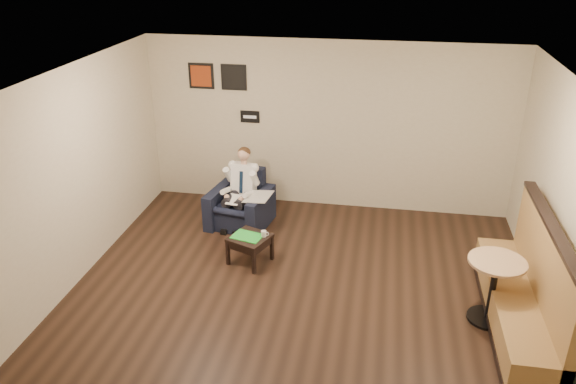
% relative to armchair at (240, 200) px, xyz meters
% --- Properties ---
extents(ground, '(6.00, 6.00, 0.00)m').
position_rel_armchair_xyz_m(ground, '(1.26, -2.01, -0.43)').
color(ground, black).
rests_on(ground, ground).
extents(wall_back, '(6.00, 0.02, 2.80)m').
position_rel_armchair_xyz_m(wall_back, '(1.26, 0.99, 0.97)').
color(wall_back, beige).
rests_on(wall_back, ground).
extents(wall_left, '(0.02, 6.00, 2.80)m').
position_rel_armchair_xyz_m(wall_left, '(-1.74, -2.01, 0.97)').
color(wall_left, beige).
rests_on(wall_left, ground).
extents(wall_right, '(0.02, 6.00, 2.80)m').
position_rel_armchair_xyz_m(wall_right, '(4.26, -2.01, 0.97)').
color(wall_right, beige).
rests_on(wall_right, ground).
extents(ceiling, '(6.00, 6.00, 0.02)m').
position_rel_armchair_xyz_m(ceiling, '(1.26, -2.01, 2.37)').
color(ceiling, white).
rests_on(ceiling, wall_back).
extents(seating_sign, '(0.32, 0.02, 0.20)m').
position_rel_armchair_xyz_m(seating_sign, '(-0.04, 0.98, 1.07)').
color(seating_sign, black).
rests_on(seating_sign, wall_back).
extents(art_print_left, '(0.42, 0.03, 0.42)m').
position_rel_armchair_xyz_m(art_print_left, '(-0.84, 0.98, 1.72)').
color(art_print_left, '#9C3613').
rests_on(art_print_left, wall_back).
extents(art_print_right, '(0.42, 0.03, 0.42)m').
position_rel_armchair_xyz_m(art_print_right, '(-0.29, 0.98, 1.72)').
color(art_print_right, black).
rests_on(art_print_right, wall_back).
extents(armchair, '(1.03, 1.03, 0.86)m').
position_rel_armchair_xyz_m(armchair, '(0.00, 0.00, 0.00)').
color(armchair, black).
rests_on(armchair, ground).
extents(seated_man, '(0.70, 0.93, 1.18)m').
position_rel_armchair_xyz_m(seated_man, '(-0.02, -0.11, 0.16)').
color(seated_man, white).
rests_on(seated_man, armchair).
extents(lap_papers, '(0.22, 0.30, 0.01)m').
position_rel_armchair_xyz_m(lap_papers, '(-0.03, -0.20, 0.10)').
color(lap_papers, white).
rests_on(lap_papers, seated_man).
extents(newspaper, '(0.43, 0.51, 0.01)m').
position_rel_armchair_xyz_m(newspaper, '(0.34, -0.15, 0.16)').
color(newspaper, silver).
rests_on(newspaper, armchair).
extents(side_table, '(0.65, 0.65, 0.41)m').
position_rel_armchair_xyz_m(side_table, '(0.43, -1.09, -0.23)').
color(side_table, black).
rests_on(side_table, ground).
extents(green_folder, '(0.47, 0.38, 0.01)m').
position_rel_armchair_xyz_m(green_folder, '(0.40, -1.10, -0.02)').
color(green_folder, green).
rests_on(green_folder, side_table).
extents(coffee_mug, '(0.10, 0.10, 0.09)m').
position_rel_armchair_xyz_m(coffee_mug, '(0.62, -1.05, 0.02)').
color(coffee_mug, white).
rests_on(coffee_mug, side_table).
extents(smartphone, '(0.14, 0.12, 0.01)m').
position_rel_armchair_xyz_m(smartphone, '(0.52, -0.98, -0.02)').
color(smartphone, black).
rests_on(smartphone, side_table).
extents(banquette, '(0.61, 2.56, 1.31)m').
position_rel_armchair_xyz_m(banquette, '(3.85, -1.90, 0.22)').
color(banquette, olive).
rests_on(banquette, ground).
extents(cafe_table, '(0.82, 0.82, 0.83)m').
position_rel_armchair_xyz_m(cafe_table, '(3.57, -1.87, -0.02)').
color(cafe_table, tan).
rests_on(cafe_table, ground).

